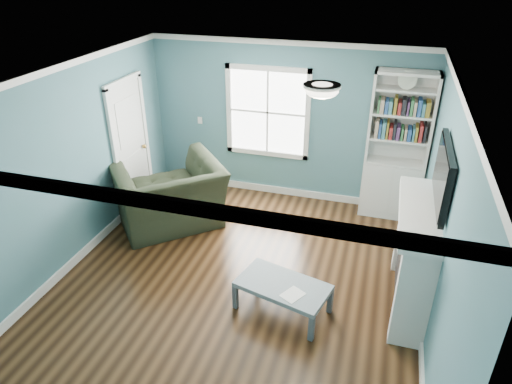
# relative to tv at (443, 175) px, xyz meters

# --- Properties ---
(floor) EXTENTS (5.00, 5.00, 0.00)m
(floor) POSITION_rel_tv_xyz_m (-2.20, -0.20, -1.72)
(floor) COLOR black
(floor) RESTS_ON ground
(room_walls) EXTENTS (5.00, 5.00, 5.00)m
(room_walls) POSITION_rel_tv_xyz_m (-2.20, -0.20, -0.14)
(room_walls) COLOR #417479
(room_walls) RESTS_ON ground
(trim) EXTENTS (4.50, 5.00, 2.60)m
(trim) POSITION_rel_tv_xyz_m (-2.20, -0.20, -0.49)
(trim) COLOR white
(trim) RESTS_ON ground
(window) EXTENTS (1.40, 0.06, 1.50)m
(window) POSITION_rel_tv_xyz_m (-2.50, 2.29, -0.27)
(window) COLOR white
(window) RESTS_ON room_walls
(bookshelf) EXTENTS (0.90, 0.35, 2.31)m
(bookshelf) POSITION_rel_tv_xyz_m (-0.43, 2.10, -0.80)
(bookshelf) COLOR silver
(bookshelf) RESTS_ON ground
(fireplace) EXTENTS (0.44, 1.58, 1.30)m
(fireplace) POSITION_rel_tv_xyz_m (-0.12, 0.00, -1.09)
(fireplace) COLOR black
(fireplace) RESTS_ON ground
(tv) EXTENTS (0.06, 1.10, 0.65)m
(tv) POSITION_rel_tv_xyz_m (0.00, 0.00, 0.00)
(tv) COLOR black
(tv) RESTS_ON fireplace
(door) EXTENTS (0.12, 0.98, 2.17)m
(door) POSITION_rel_tv_xyz_m (-4.42, 1.20, -0.65)
(door) COLOR silver
(door) RESTS_ON ground
(ceiling_fixture) EXTENTS (0.38, 0.38, 0.15)m
(ceiling_fixture) POSITION_rel_tv_xyz_m (-1.30, -0.10, 0.82)
(ceiling_fixture) COLOR white
(ceiling_fixture) RESTS_ON room_walls
(light_switch) EXTENTS (0.08, 0.01, 0.12)m
(light_switch) POSITION_rel_tv_xyz_m (-3.70, 2.28, -0.52)
(light_switch) COLOR white
(light_switch) RESTS_ON room_walls
(recliner) EXTENTS (1.80, 1.76, 1.33)m
(recliner) POSITION_rel_tv_xyz_m (-3.65, 0.85, -1.06)
(recliner) COLOR black
(recliner) RESTS_ON ground
(coffee_table) EXTENTS (1.15, 0.82, 0.38)m
(coffee_table) POSITION_rel_tv_xyz_m (-1.53, -0.56, -1.39)
(coffee_table) COLOR #454B53
(coffee_table) RESTS_ON ground
(paper_sheet) EXTENTS (0.29, 0.31, 0.00)m
(paper_sheet) POSITION_rel_tv_xyz_m (-1.38, -0.70, -1.34)
(paper_sheet) COLOR white
(paper_sheet) RESTS_ON coffee_table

